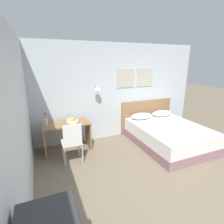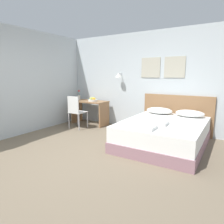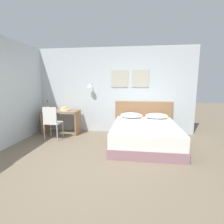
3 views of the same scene
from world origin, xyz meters
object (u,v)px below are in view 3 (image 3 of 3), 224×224
Objects in this scene: pillow_left at (131,115)px; flower_vase at (48,106)px; desk_chair at (52,121)px; pillow_right at (157,116)px; folded_towel_near_foot at (145,126)px; bed at (145,135)px; folded_towel_mid_bed at (144,131)px; fruit_bowl at (65,109)px; headboard at (143,117)px; desk at (61,118)px.

flower_vase is at bearing -179.21° from pillow_left.
pillow_left is 0.70× the size of desk_chair.
flower_vase is (-3.36, -0.04, 0.22)m from pillow_right.
bed is at bearing 87.54° from folded_towel_near_foot.
flower_vase is (-2.99, 0.75, 0.57)m from bed.
folded_towel_mid_bed is at bearing -79.07° from pillow_left.
pillow_left is 2.16× the size of folded_towel_mid_bed.
desk_chair reaches higher than folded_towel_mid_bed.
pillow_left is at bearing 100.93° from folded_towel_mid_bed.
pillow_left is 2.31× the size of fruit_bowl.
folded_towel_near_foot is at bearing -92.46° from bed.
bed is 1.09m from headboard.
flower_vase is (-2.92, 1.51, 0.27)m from folded_towel_mid_bed.
desk_chair is at bearing -165.84° from pillow_right.
folded_towel_near_foot is 2.72m from desk.
pillow_left is 2.18m from desk.
headboard is at bearing 142.65° from pillow_right.
folded_towel_near_foot is 2.54m from desk_chair.
bed is 3.16× the size of pillow_right.
headboard reaches higher than desk_chair.
folded_towel_near_foot is at bearing 82.84° from folded_towel_mid_bed.
folded_towel_mid_bed is 1.07× the size of fruit_bowl.
fruit_bowl is at bearing -13.86° from desk.
folded_towel_mid_bed is at bearing -92.19° from headboard.
pillow_left and pillow_right have the same top height.
bed is 6.68× the size of flower_vase.
fruit_bowl reaches higher than pillow_left.
pillow_left is 1.15m from folded_towel_near_foot.
desk is at bearing 164.40° from bed.
desk_chair is at bearing -56.28° from flower_vase.
desk_chair is 3.00× the size of flower_vase.
folded_towel_mid_bed is 0.98× the size of flower_vase.
pillow_right is (0.37, -0.28, 0.11)m from headboard.
pillow_right is at bearing 2.29° from fruit_bowl.
desk_chair is (-2.53, 0.05, 0.28)m from bed.
fruit_bowl reaches higher than desk.
desk is 0.66m from desk_chair.
folded_towel_mid_bed is at bearing -105.83° from pillow_right.
folded_towel_near_foot is (-0.38, -1.10, -0.05)m from pillow_right.
headboard reaches higher than folded_towel_mid_bed.
desk_chair reaches higher than pillow_right.
bed is at bearing -15.60° from desk.
flower_vase is at bearing 172.87° from fruit_bowl.
pillow_right is (0.74, 0.00, 0.00)m from pillow_left.
headboard is at bearing 90.00° from bed.
bed is 2.65m from desk.
fruit_bowl is at bearing 157.55° from folded_towel_near_foot.
desk reaches higher than folded_towel_mid_bed.
flower_vase reaches higher than desk.
headboard is 6.17× the size of fruit_bowl.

